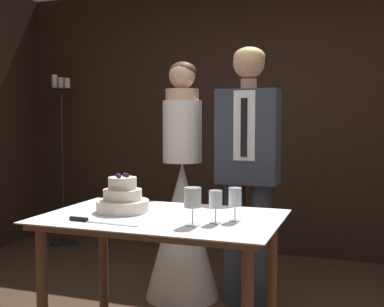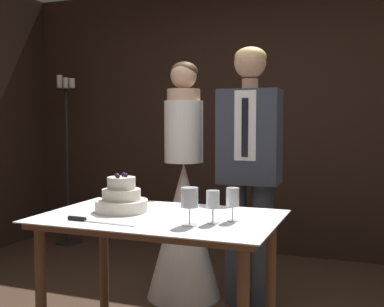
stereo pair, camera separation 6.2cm
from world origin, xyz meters
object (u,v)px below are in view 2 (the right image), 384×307
object	(u,v)px
wine_glass_near	(233,198)
bride	(184,213)
wine_glass_middle	(190,199)
wine_glass_far	(213,201)
cake_knife	(88,220)
tiered_cake	(122,199)
cake_table	(160,235)
groom	(249,161)
candle_stand	(67,160)

from	to	relation	value
wine_glass_near	bride	xyz separation A→B (m)	(-0.64, 0.95, -0.29)
wine_glass_middle	wine_glass_far	bearing A→B (deg)	42.52
cake_knife	bride	world-z (taller)	bride
tiered_cake	cake_table	bearing A→B (deg)	-6.53
cake_table	groom	xyz separation A→B (m)	(0.24, 0.95, 0.32)
tiered_cake	wine_glass_near	bearing A→B (deg)	-2.21
bride	groom	xyz separation A→B (m)	(0.49, -0.00, 0.40)
tiered_cake	bride	distance (m)	0.96
candle_stand	groom	bearing A→B (deg)	-24.58
cake_table	wine_glass_middle	size ratio (longest dim) A/B	6.79
cake_table	candle_stand	distance (m)	2.77
wine_glass_middle	cake_knife	bearing A→B (deg)	-168.56
cake_knife	candle_stand	bearing A→B (deg)	129.76
bride	wine_glass_middle	bearing A→B (deg)	-67.13
cake_table	candle_stand	world-z (taller)	candle_stand
cake_table	tiered_cake	bearing A→B (deg)	173.47
wine_glass_near	bride	world-z (taller)	bride
wine_glass_middle	groom	world-z (taller)	groom
tiered_cake	wine_glass_middle	world-z (taller)	tiered_cake
cake_knife	wine_glass_middle	size ratio (longest dim) A/B	2.12
tiered_cake	wine_glass_middle	distance (m)	0.51
cake_table	groom	distance (m)	1.03
wine_glass_near	wine_glass_middle	xyz separation A→B (m)	(-0.17, -0.16, 0.01)
groom	candle_stand	xyz separation A→B (m)	(-2.20, 1.00, -0.14)
cake_knife	wine_glass_middle	bearing A→B (deg)	14.04
tiered_cake	candle_stand	distance (m)	2.58
wine_glass_middle	wine_glass_far	size ratio (longest dim) A/B	1.13
bride	wine_glass_near	bearing A→B (deg)	-56.21
wine_glass_far	bride	world-z (taller)	bride
cake_table	tiered_cake	distance (m)	0.30
cake_table	wine_glass_middle	xyz separation A→B (m)	(0.23, -0.16, 0.23)
wine_glass_middle	groom	distance (m)	1.12
candle_stand	tiered_cake	bearing A→B (deg)	-48.46
candle_stand	wine_glass_far	bearing A→B (deg)	-41.89
cake_knife	cake_table	bearing A→B (deg)	46.49
tiered_cake	wine_glass_middle	size ratio (longest dim) A/B	1.57
cake_table	groom	world-z (taller)	groom
cake_table	tiered_cake	world-z (taller)	tiered_cake
tiered_cake	candle_stand	bearing A→B (deg)	131.54
cake_knife	tiered_cake	bearing A→B (deg)	87.02
wine_glass_far	wine_glass_near	bearing A→B (deg)	46.88
cake_table	tiered_cake	xyz separation A→B (m)	(-0.24, 0.03, 0.17)
wine_glass_near	wine_glass_far	size ratio (longest dim) A/B	1.04
cake_knife	groom	bearing A→B (deg)	69.63
cake_table	wine_glass_far	size ratio (longest dim) A/B	7.70
cake_knife	groom	world-z (taller)	groom
cake_knife	wine_glass_far	bearing A→B (deg)	19.89
cake_table	groom	bearing A→B (deg)	75.70
cake_table	groom	size ratio (longest dim) A/B	0.69
wine_glass_far	cake_table	bearing A→B (deg)	166.11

